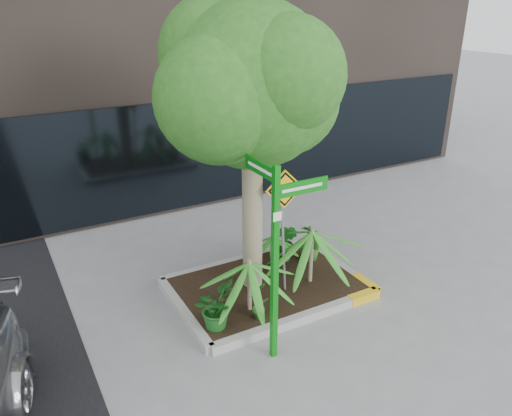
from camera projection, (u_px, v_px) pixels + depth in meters
ground at (266, 302)px, 8.64m from camera, size 80.00×80.00×0.00m
planter at (269, 286)px, 8.92m from camera, size 3.35×2.36×0.15m
tree at (251, 85)px, 7.58m from camera, size 3.31×2.94×4.97m
palm_front at (312, 232)px, 8.61m from camera, size 1.18×1.18×1.31m
palm_left at (249, 263)px, 7.85m from camera, size 1.03×1.03×1.14m
palm_back at (273, 237)px, 9.25m from camera, size 0.74×0.74×0.82m
shrub_a at (215, 307)px, 7.61m from camera, size 0.89×0.89×0.71m
shrub_b at (310, 242)px, 9.61m from camera, size 0.57×0.57×0.74m
shrub_c at (259, 300)px, 7.84m from camera, size 0.48×0.48×0.65m
shrub_d at (286, 242)px, 9.54m from camera, size 0.59×0.59×0.79m
street_sign_post at (277, 243)px, 6.72m from camera, size 0.87×0.86×2.94m
cattle_sign at (284, 210)px, 8.26m from camera, size 0.66×0.33×2.17m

